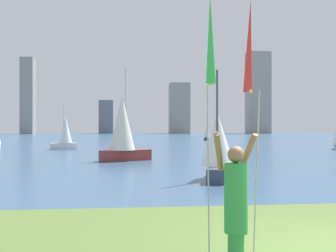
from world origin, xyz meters
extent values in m
cube|color=#335170|center=(0.00, 62.03, -0.06)|extent=(120.00, 115.95, 0.12)
cube|color=#263316|center=(0.00, 4.05, -0.02)|extent=(120.00, 0.70, 0.02)
cylinder|color=green|center=(-1.90, -0.18, 0.23)|extent=(0.26, 0.26, 0.45)
cylinder|color=green|center=(-1.90, -0.18, 1.00)|extent=(0.37, 0.37, 1.08)
sphere|color=#936B51|center=(-1.90, -0.18, 1.67)|extent=(0.26, 0.26, 0.26)
cylinder|color=#936B51|center=(-2.13, -0.03, 1.70)|extent=(0.27, 0.42, 0.62)
cylinder|color=#936B51|center=(-1.66, -0.03, 1.70)|extent=(0.27, 0.42, 0.62)
cylinder|color=#B2B2B7|center=(-2.30, 0.03, 1.39)|extent=(0.02, 0.17, 2.77)
cone|color=green|center=(-2.30, -0.16, 3.48)|extent=(0.16, 0.24, 1.42)
sphere|color=yellow|center=(-2.30, -0.12, 2.78)|extent=(0.06, 0.06, 0.06)
cylinder|color=#B2B2B7|center=(-1.50, 0.03, 1.35)|extent=(0.02, 0.33, 2.69)
cone|color=red|center=(-1.50, 0.42, 3.49)|extent=(0.16, 0.34, 1.59)
sphere|color=yellow|center=(-1.50, 0.33, 2.70)|extent=(0.06, 0.06, 0.06)
cube|color=maroon|center=(-3.80, 18.04, 0.33)|extent=(3.24, 2.13, 0.66)
cylinder|color=silver|center=(-3.80, 18.04, 3.21)|extent=(0.10, 0.10, 5.11)
cone|color=silver|center=(-4.02, 17.93, 2.33)|extent=(2.12, 2.12, 3.34)
cube|color=#333D51|center=(-0.13, 8.95, 0.27)|extent=(1.37, 2.81, 0.54)
cylinder|color=#47474C|center=(-0.13, 8.95, 2.44)|extent=(0.08, 0.08, 3.78)
cone|color=white|center=(-0.07, 9.15, 1.60)|extent=(1.67, 1.67, 2.11)
cube|color=#333D51|center=(8.03, 51.87, 0.21)|extent=(1.19, 1.79, 0.42)
cylinder|color=silver|center=(8.03, 51.87, 2.16)|extent=(0.06, 0.06, 3.47)
cone|color=silver|center=(8.07, 51.99, 1.40)|extent=(1.05, 1.05, 1.97)
cube|color=white|center=(-9.60, 30.46, 0.29)|extent=(2.45, 1.10, 0.57)
cylinder|color=silver|center=(-9.60, 30.46, 2.31)|extent=(0.07, 0.07, 3.47)
cone|color=white|center=(-9.42, 30.49, 1.77)|extent=(1.39, 1.39, 2.40)
cube|color=gray|center=(-31.56, 105.09, 10.49)|extent=(3.45, 4.31, 20.99)
cube|color=slate|center=(-10.39, 109.37, 4.83)|extent=(4.08, 5.01, 9.66)
cube|color=gray|center=(10.99, 108.29, 7.36)|extent=(5.71, 6.29, 14.72)
cube|color=gray|center=(34.44, 106.94, 12.04)|extent=(6.57, 4.90, 24.08)
camera|label=1|loc=(-3.54, -6.13, 2.11)|focal=41.82mm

